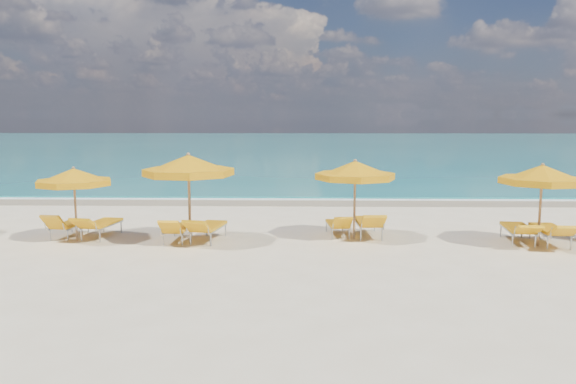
{
  "coord_description": "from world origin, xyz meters",
  "views": [
    {
      "loc": [
        0.38,
        -15.14,
        3.5
      ],
      "look_at": [
        0.0,
        1.5,
        1.2
      ],
      "focal_mm": 35.0,
      "sensor_mm": 36.0,
      "label": 1
    }
  ],
  "objects": [
    {
      "name": "ground_plane",
      "position": [
        0.0,
        0.0,
        0.0
      ],
      "size": [
        120.0,
        120.0,
        0.0
      ],
      "primitive_type": "plane",
      "color": "beige"
    },
    {
      "name": "ocean",
      "position": [
        0.0,
        48.0,
        0.0
      ],
      "size": [
        120.0,
        80.0,
        0.3
      ],
      "primitive_type": "cube",
      "color": "#157677",
      "rests_on": "ground"
    },
    {
      "name": "wet_sand_band",
      "position": [
        0.0,
        7.4,
        0.0
      ],
      "size": [
        120.0,
        2.6,
        0.01
      ],
      "primitive_type": "cube",
      "color": "tan",
      "rests_on": "ground"
    },
    {
      "name": "foam_line",
      "position": [
        0.0,
        8.2,
        0.0
      ],
      "size": [
        120.0,
        1.2,
        0.03
      ],
      "primitive_type": "cube",
      "color": "white",
      "rests_on": "ground"
    },
    {
      "name": "whitecap_near",
      "position": [
        -6.0,
        17.0,
        0.0
      ],
      "size": [
        14.0,
        0.36,
        0.05
      ],
      "primitive_type": "cube",
      "color": "white",
      "rests_on": "ground"
    },
    {
      "name": "whitecap_far",
      "position": [
        8.0,
        24.0,
        0.0
      ],
      "size": [
        18.0,
        0.3,
        0.05
      ],
      "primitive_type": "cube",
      "color": "white",
      "rests_on": "ground"
    },
    {
      "name": "umbrella_2",
      "position": [
        -5.86,
        0.05,
        1.78
      ],
      "size": [
        2.13,
        2.13,
        2.09
      ],
      "rotation": [
        0.0,
        0.0,
        -0.03
      ],
      "color": "#A37D51",
      "rests_on": "ground"
    },
    {
      "name": "umbrella_3",
      "position": [
        -2.64,
        -0.16,
        2.12
      ],
      "size": [
        2.92,
        2.92,
        2.49
      ],
      "rotation": [
        0.0,
        0.0,
        0.21
      ],
      "color": "#A37D51",
      "rests_on": "ground"
    },
    {
      "name": "umbrella_4",
      "position": [
        1.9,
        0.46,
        1.94
      ],
      "size": [
        2.36,
        2.36,
        2.28
      ],
      "rotation": [
        0.0,
        0.0,
        0.05
      ],
      "color": "#A37D51",
      "rests_on": "ground"
    },
    {
      "name": "umbrella_5",
      "position": [
        6.76,
        -0.27,
        1.91
      ],
      "size": [
        2.61,
        2.61,
        2.24
      ],
      "rotation": [
        0.0,
        0.0,
        -0.2
      ],
      "color": "#A37D51",
      "rests_on": "ground"
    },
    {
      "name": "lounger_2_left",
      "position": [
        -6.3,
        0.57,
        0.22
      ],
      "size": [
        0.79,
        1.76,
        0.83
      ],
      "rotation": [
        0.0,
        0.0,
        -0.13
      ],
      "color": "#A5A8AD",
      "rests_on": "ground"
    },
    {
      "name": "lounger_2_right",
      "position": [
        -5.36,
        0.55,
        0.23
      ],
      "size": [
        0.93,
        2.01,
        0.78
      ],
      "rotation": [
        0.0,
        0.0,
        -0.16
      ],
      "color": "#A5A8AD",
      "rests_on": "ground"
    },
    {
      "name": "lounger_3_left",
      "position": [
        -3.05,
        0.1,
        0.21
      ],
      "size": [
        0.64,
        1.72,
        0.78
      ],
      "rotation": [
        0.0,
        0.0,
        -0.04
      ],
      "color": "#A5A8AD",
      "rests_on": "ground"
    },
    {
      "name": "lounger_3_right",
      "position": [
        -2.2,
        0.13,
        0.24
      ],
      "size": [
        0.98,
        2.04,
        0.82
      ],
      "rotation": [
        0.0,
        0.0,
        -0.18
      ],
      "color": "#A5A8AD",
      "rests_on": "ground"
    },
    {
      "name": "lounger_4_left",
      "position": [
        1.46,
        0.91,
        0.2
      ],
      "size": [
        0.71,
        1.65,
        0.74
      ],
      "rotation": [
        0.0,
        0.0,
        0.11
      ],
      "color": "#A5A8AD",
      "rests_on": "ground"
    },
    {
      "name": "lounger_4_right",
      "position": [
        2.34,
        0.86,
        0.24
      ],
      "size": [
        0.74,
        2.04,
        0.85
      ],
      "rotation": [
        0.0,
        0.0,
        0.03
      ],
      "color": "#A5A8AD",
      "rests_on": "ground"
    },
    {
      "name": "lounger_5_left",
      "position": [
        6.36,
        0.12,
        0.23
      ],
      "size": [
        0.85,
        2.05,
        0.74
      ],
      "rotation": [
        0.0,
        0.0,
        -0.11
      ],
      "color": "#A5A8AD",
      "rests_on": "ground"
    },
    {
      "name": "lounger_5_right",
      "position": [
        7.16,
        -0.09,
        0.24
      ],
      "size": [
        0.77,
        2.08,
        0.79
      ],
      "rotation": [
        0.0,
        0.0,
        -0.06
      ],
      "color": "#A5A8AD",
      "rests_on": "ground"
    }
  ]
}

